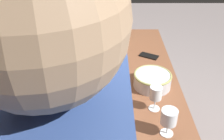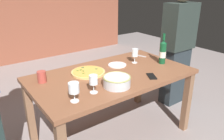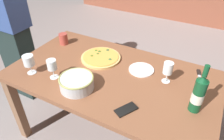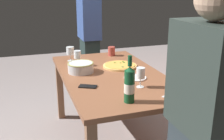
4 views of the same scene
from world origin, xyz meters
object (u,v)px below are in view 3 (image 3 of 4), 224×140
Objects in this scene: serving_bowl at (77,82)px; cell_phone at (126,109)px; pizza at (101,57)px; person_host at (9,23)px; wine_glass_by_bottle at (168,69)px; dining_table at (112,83)px; wine_bottle at (199,94)px; wine_glass_far_left at (29,61)px; side_plate at (141,70)px; wine_glass_near_pizza at (52,65)px; cup_amber at (63,39)px; pizza_knife at (199,75)px.

serving_bowl is 0.40m from cell_phone.
serving_bowl is at bearing -83.28° from pizza.
person_host reaches higher than pizza.
serving_bowl is at bearing -145.33° from wine_glass_by_bottle.
wine_glass_by_bottle is (0.40, 0.11, 0.21)m from dining_table.
wine_bottle is 2.17× the size of wine_glass_far_left.
cell_phone is (0.08, -0.45, 0.00)m from side_plate.
wine_glass_near_pizza is at bearing -143.93° from side_plate.
cup_amber is at bearing 166.95° from wine_bottle.
wine_bottle reaches higher than cup_amber.
cup_amber is at bearing -176.11° from pizza_knife.
cup_amber is at bearing 15.88° from person_host.
cup_amber is at bearing 174.40° from wine_glass_by_bottle.
wine_bottle reaches higher than cell_phone.
cup_amber reaches higher than pizza.
dining_table is 0.68m from wine_bottle.
cup_amber reaches higher than dining_table.
person_host is at bearing -168.34° from cup_amber.
person_host is (-1.02, -0.06, 0.13)m from pizza.
serving_bowl is at bearing 2.84° from wine_glass_far_left.
dining_table is at bearing 61.93° from serving_bowl.
dining_table is 0.46m from wine_glass_by_bottle.
dining_table is 9.75× the size of wine_glass_by_bottle.
cell_phone is at bearing -108.78° from wine_glass_by_bottle.
wine_glass_by_bottle is at bearing -12.28° from side_plate.
wine_glass_by_bottle is (0.54, 0.37, 0.06)m from serving_bowl.
wine_glass_near_pizza is 0.95× the size of wine_glass_by_bottle.
wine_glass_far_left reaches higher than side_plate.
serving_bowl is 2.35× the size of cup_amber.
wine_bottle is at bearing -28.00° from side_plate.
person_host is at bearing -179.37° from wine_glass_by_bottle.
serving_bowl is at bearing -43.52° from cup_amber.
wine_glass_near_pizza is 0.20m from wine_glass_far_left.
cell_phone is at bearing -80.33° from side_plate.
person_host is (-0.85, 0.34, 0.03)m from wine_glass_near_pizza.
serving_bowl is 0.23m from wine_glass_near_pizza.
wine_bottle is at bearing 9.15° from wine_glass_near_pizza.
side_plate is at bearing 152.00° from wine_bottle.
cup_amber reaches higher than side_plate.
cup_amber is (-1.03, 0.10, -0.06)m from wine_glass_by_bottle.
pizza_knife is (1.24, 0.08, -0.05)m from cup_amber.
side_plate is at bearing -3.84° from cup_amber.
dining_table is 10.31× the size of wine_glass_near_pizza.
wine_bottle is (0.82, -0.23, 0.12)m from pizza.
pizza_knife is (-0.03, 0.38, -0.13)m from wine_bottle.
dining_table is 0.68m from pizza_knife.
pizza_knife is (0.74, 0.56, -0.05)m from serving_bowl.
wine_bottle reaches higher than pizza.
serving_bowl reaches higher than pizza.
wine_bottle is 0.52m from side_plate.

